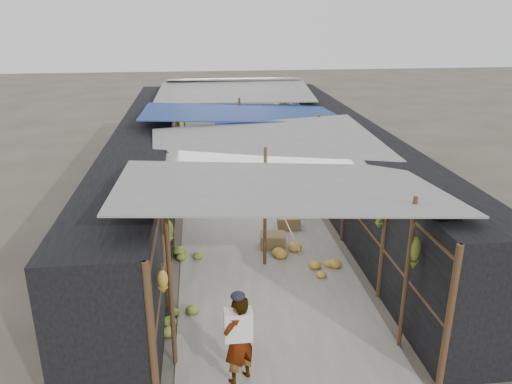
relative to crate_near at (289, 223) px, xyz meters
name	(u,v)px	position (x,y,z in m)	size (l,w,h in m)	color
ground	(290,354)	(-0.85, -4.80, -0.17)	(80.00, 80.00, 0.00)	#6B6356
aisle_slab	(248,205)	(-0.85, 1.70, -0.16)	(3.60, 16.00, 0.02)	#9E998E
stall_left	(147,170)	(-3.55, 1.70, 0.98)	(1.40, 15.00, 2.30)	black
stall_right	(344,163)	(1.85, 1.70, 0.98)	(1.40, 15.00, 2.30)	black
crate_near	(289,223)	(0.00, 0.00, 0.00)	(0.55, 0.44, 0.33)	#9A7E4E
crate_mid	(273,241)	(-0.55, -1.00, 0.00)	(0.56, 0.45, 0.34)	#9A7E4E
crate_back	(228,161)	(-1.13, 5.69, -0.02)	(0.45, 0.37, 0.28)	#9A7E4E
black_basin	(275,165)	(0.46, 5.18, -0.08)	(0.57, 0.57, 0.17)	black
vendor_elderly	(239,340)	(-1.70, -5.30, 0.55)	(0.52, 0.34, 1.42)	white
shopper_blue	(223,154)	(-1.41, 4.22, 0.64)	(0.79, 0.61, 1.62)	#2146A5
vendor_seated	(300,203)	(0.43, 0.70, 0.25)	(0.53, 0.31, 0.82)	#4B4541
market_canopy	(247,118)	(-0.82, 2.04, 2.24)	(5.62, 15.20, 2.77)	brown
hanging_bananas	(249,143)	(-0.74, 2.29, 1.47)	(3.95, 13.74, 0.85)	gold
floor_bananas	(236,208)	(-1.22, 1.16, -0.01)	(4.00, 10.73, 0.36)	gold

